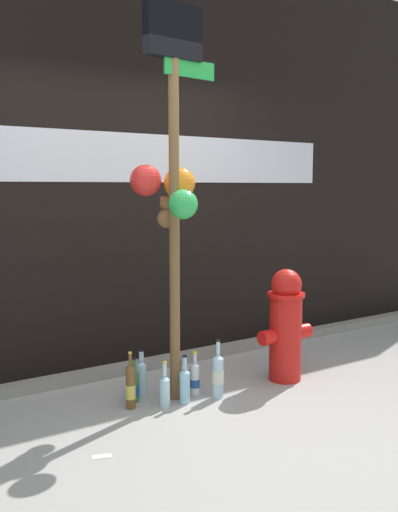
{
  "coord_description": "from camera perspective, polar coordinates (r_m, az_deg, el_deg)",
  "views": [
    {
      "loc": [
        -2.05,
        -2.92,
        1.52
      ],
      "look_at": [
        0.15,
        0.46,
        1.03
      ],
      "focal_mm": 39.61,
      "sensor_mm": 36.0,
      "label": 1
    }
  ],
  "objects": [
    {
      "name": "bottle_0",
      "position": [
        4.34,
        -0.47,
        -11.99
      ],
      "size": [
        0.07,
        0.07,
        0.3
      ],
      "color": "#93CCE0",
      "rests_on": "ground_plane"
    },
    {
      "name": "ground_plane",
      "position": [
        3.88,
        1.96,
        -16.07
      ],
      "size": [
        14.0,
        14.0,
        0.0
      ],
      "primitive_type": "plane",
      "color": "#9E9B93"
    },
    {
      "name": "curb_strip",
      "position": [
        4.8,
        -6.13,
        -11.0
      ],
      "size": [
        8.0,
        0.12,
        0.08
      ],
      "primitive_type": "cube",
      "color": "gray",
      "rests_on": "ground_plane"
    },
    {
      "name": "bottle_7",
      "position": [
        4.01,
        -6.93,
        -12.98
      ],
      "size": [
        0.07,
        0.07,
        0.4
      ],
      "color": "brown",
      "rests_on": "ground_plane"
    },
    {
      "name": "bottle_8",
      "position": [
        4.23,
        -0.43,
        -12.25
      ],
      "size": [
        0.07,
        0.07,
        0.32
      ],
      "color": "silver",
      "rests_on": "ground_plane"
    },
    {
      "name": "fire_hydrant",
      "position": [
        4.51,
        8.73,
        -6.84
      ],
      "size": [
        0.48,
        0.29,
        0.89
      ],
      "color": "red",
      "rests_on": "ground_plane"
    },
    {
      "name": "building_wall",
      "position": [
        4.94,
        -8.52,
        10.18
      ],
      "size": [
        10.0,
        0.21,
        3.6
      ],
      "color": "black",
      "rests_on": "ground_plane"
    },
    {
      "name": "bottle_1",
      "position": [
        4.17,
        1.93,
        -11.94
      ],
      "size": [
        0.08,
        0.08,
        0.43
      ],
      "color": "#B2DBEA",
      "rests_on": "ground_plane"
    },
    {
      "name": "litter_3",
      "position": [
        5.58,
        10.38,
        -8.89
      ],
      "size": [
        0.06,
        0.12,
        0.01
      ],
      "primitive_type": "cube",
      "rotation": [
        0.0,
        0.0,
        1.51
      ],
      "color": "#8C99B2",
      "rests_on": "ground_plane"
    },
    {
      "name": "bottle_5",
      "position": [
        4.24,
        -5.81,
        -12.0
      ],
      "size": [
        0.07,
        0.07,
        0.35
      ],
      "color": "#B2DBEA",
      "rests_on": "ground_plane"
    },
    {
      "name": "bottle_6",
      "position": [
        4.14,
        -6.62,
        -12.81
      ],
      "size": [
        0.08,
        0.08,
        0.32
      ],
      "color": "#337038",
      "rests_on": "ground_plane"
    },
    {
      "name": "bottle_3",
      "position": [
        4.03,
        -3.49,
        -13.3
      ],
      "size": [
        0.07,
        0.07,
        0.32
      ],
      "color": "#B2DBEA",
      "rests_on": "ground_plane"
    },
    {
      "name": "bottle_2",
      "position": [
        4.33,
        -2.22,
        -11.63
      ],
      "size": [
        0.06,
        0.06,
        0.34
      ],
      "color": "brown",
      "rests_on": "ground_plane"
    },
    {
      "name": "litter_0",
      "position": [
        3.44,
        -9.79,
        -19.3
      ],
      "size": [
        0.13,
        0.09,
        0.01
      ],
      "primitive_type": "cube",
      "rotation": [
        0.0,
        0.0,
        2.83
      ],
      "color": "silver",
      "rests_on": "ground_plane"
    },
    {
      "name": "bottle_4",
      "position": [
        4.08,
        -1.45,
        -12.82
      ],
      "size": [
        0.07,
        0.07,
        0.35
      ],
      "color": "#93CCE0",
      "rests_on": "ground_plane"
    },
    {
      "name": "memorial_post",
      "position": [
        3.94,
        -2.88,
        9.41
      ],
      "size": [
        0.6,
        0.54,
        2.74
      ],
      "color": "brown",
      "rests_on": "ground_plane"
    }
  ]
}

